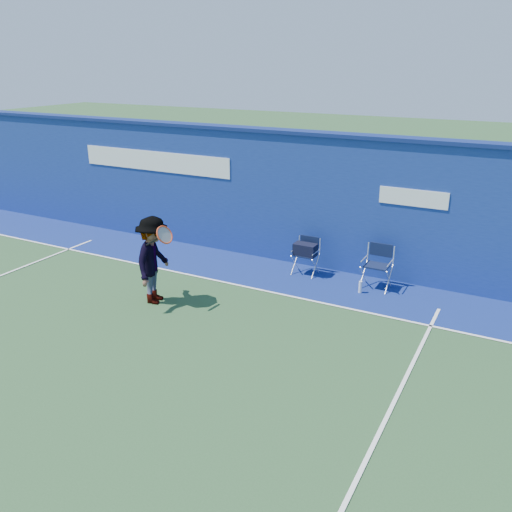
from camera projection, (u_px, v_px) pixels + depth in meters
The scene contains 8 objects.
ground at pixel (120, 347), 9.15m from camera, with size 80.00×80.00×0.00m, color #274826.
stadium_wall at pixel (261, 193), 12.94m from camera, with size 24.00×0.50×3.08m.
out_of_bounds_strip at pixel (240, 268), 12.55m from camera, with size 24.00×1.80×0.01m, color navy.
court_lines at pixel (143, 331), 9.64m from camera, with size 24.00×12.00×0.01m.
directors_chair_left at pixel (305, 259), 12.12m from camera, with size 0.50×0.45×0.83m.
directors_chair_right at pixel (376, 275), 11.40m from camera, with size 0.55×0.50×0.92m.
water_bottle at pixel (360, 287), 11.20m from camera, with size 0.07×0.07×0.26m, color white.
tennis_player at pixel (154, 260), 10.56m from camera, with size 0.99×1.26×1.76m.
Camera 1 is at (5.80, -6.06, 4.59)m, focal length 38.00 mm.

